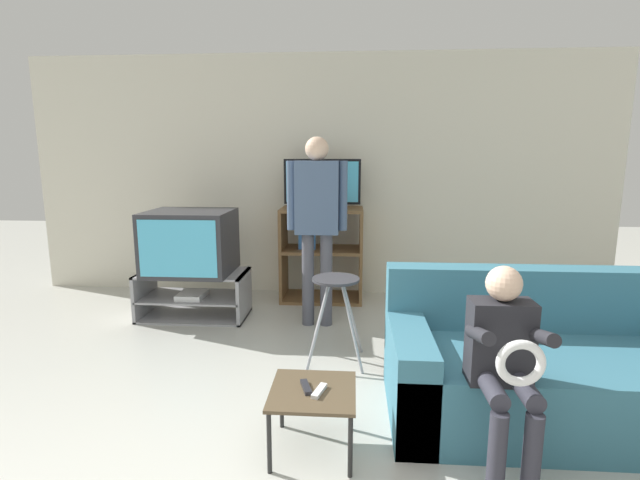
% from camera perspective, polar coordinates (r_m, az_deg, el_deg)
% --- Properties ---
extents(wall_back, '(6.40, 0.06, 2.60)m').
position_cam_1_polar(wall_back, '(5.14, -0.02, 7.79)').
color(wall_back, silver).
rests_on(wall_back, ground_plane).
extents(tv_stand, '(1.01, 0.52, 0.44)m').
position_cam_1_polar(tv_stand, '(4.62, -15.24, -6.53)').
color(tv_stand, '#939399').
rests_on(tv_stand, ground_plane).
extents(television_main, '(0.77, 0.66, 0.59)m').
position_cam_1_polar(television_main, '(4.50, -15.67, -0.24)').
color(television_main, '#2D2D33').
rests_on(television_main, tv_stand).
extents(media_shelf, '(0.86, 0.49, 0.99)m').
position_cam_1_polar(media_shelf, '(4.93, 0.21, -1.65)').
color(media_shelf, brown).
rests_on(media_shelf, ground_plane).
extents(television_flat, '(0.80, 0.20, 0.51)m').
position_cam_1_polar(television_flat, '(4.85, 0.27, 6.80)').
color(television_flat, black).
rests_on(television_flat, media_shelf).
extents(folding_stool, '(0.42, 0.39, 0.65)m').
position_cam_1_polar(folding_stool, '(3.43, 1.94, -6.68)').
color(folding_stool, '#99999E').
rests_on(folding_stool, ground_plane).
extents(snack_table, '(0.44, 0.44, 0.34)m').
position_cam_1_polar(snack_table, '(2.53, -0.87, -18.71)').
color(snack_table, brown).
rests_on(snack_table, ground_plane).
extents(remote_control_black, '(0.08, 0.15, 0.02)m').
position_cam_1_polar(remote_control_black, '(2.51, -1.74, -17.63)').
color(remote_control_black, '#232328').
rests_on(remote_control_black, snack_table).
extents(remote_control_white, '(0.08, 0.15, 0.02)m').
position_cam_1_polar(remote_control_white, '(2.47, -0.10, -18.08)').
color(remote_control_white, silver).
rests_on(remote_control_white, snack_table).
extents(couch, '(1.90, 0.92, 0.83)m').
position_cam_1_polar(couch, '(3.14, 26.61, -14.18)').
color(couch, teal).
rests_on(couch, ground_plane).
extents(person_standing_adult, '(0.53, 0.21, 1.69)m').
position_cam_1_polar(person_standing_adult, '(4.08, -0.37, 3.34)').
color(person_standing_adult, '#4C4C56').
rests_on(person_standing_adult, ground_plane).
extents(person_seated_child, '(0.33, 0.43, 1.02)m').
position_cam_1_polar(person_seated_child, '(2.41, 21.74, -13.06)').
color(person_seated_child, '#2D2D38').
rests_on(person_seated_child, ground_plane).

